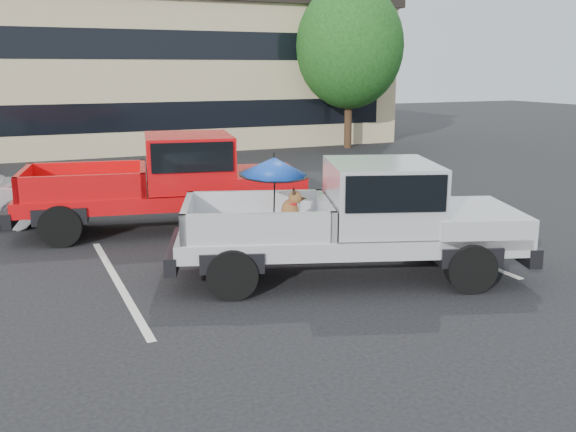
% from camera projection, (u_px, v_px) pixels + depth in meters
% --- Properties ---
extents(ground, '(90.00, 90.00, 0.00)m').
position_uv_depth(ground, '(344.00, 296.00, 9.63)').
color(ground, black).
rests_on(ground, ground).
extents(stripe_left, '(0.12, 5.00, 0.01)m').
position_uv_depth(stripe_left, '(118.00, 282.00, 10.22)').
color(stripe_left, silver).
rests_on(stripe_left, ground).
extents(stripe_right, '(0.12, 5.00, 0.01)m').
position_uv_depth(stripe_right, '(429.00, 242.00, 12.60)').
color(stripe_right, silver).
rests_on(stripe_right, ground).
extents(motel_building, '(20.40, 8.40, 6.30)m').
position_uv_depth(motel_building, '(156.00, 71.00, 28.38)').
color(motel_building, '#C4B383').
rests_on(motel_building, ground).
extents(tree_right, '(4.46, 4.46, 6.78)m').
position_uv_depth(tree_right, '(350.00, 46.00, 26.49)').
color(tree_right, '#332114').
rests_on(tree_right, ground).
extents(tree_back, '(4.68, 4.68, 7.11)m').
position_uv_depth(tree_back, '(220.00, 46.00, 32.37)').
color(tree_back, '#332114').
rests_on(tree_back, ground).
extents(silver_pickup, '(6.02, 3.73, 2.06)m').
position_uv_depth(silver_pickup, '(367.00, 213.00, 10.33)').
color(silver_pickup, black).
rests_on(silver_pickup, ground).
extents(red_pickup, '(6.31, 3.19, 1.99)m').
position_uv_depth(red_pickup, '(181.00, 178.00, 13.49)').
color(red_pickup, black).
rests_on(red_pickup, ground).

